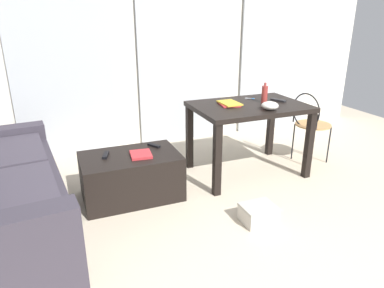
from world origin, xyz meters
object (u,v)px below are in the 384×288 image
tv_remote_primary (154,145)px  tv_remote_secondary (106,155)px  tv_remote_on_table (278,100)px  magazine (141,154)px  craft_table (249,115)px  shoebox (258,214)px  book_stack (229,104)px  wire_chair (309,120)px  bowl (270,106)px  bottle_near (265,94)px  couch (0,195)px  coffee_table (131,176)px  scissors (251,98)px

tv_remote_primary → tv_remote_secondary: 0.50m
tv_remote_on_table → magazine: size_ratio=0.77×
craft_table → tv_remote_secondary: (-1.55, -0.03, -0.22)m
magazine → shoebox: size_ratio=0.76×
book_stack → shoebox: book_stack is taller
wire_chair → bowl: size_ratio=4.95×
tv_remote_primary → tv_remote_secondary: tv_remote_secondary is taller
tv_remote_secondary → bottle_near: bearing=19.0°
couch → shoebox: bearing=-19.6°
bowl → tv_remote_primary: bowl is taller
bottle_near → craft_table: bearing=-178.4°
couch → coffee_table: (1.11, 0.14, -0.09)m
bottle_near → tv_remote_primary: bottle_near is taller
bottle_near → scissors: (-0.03, 0.22, -0.09)m
bottle_near → book_stack: (-0.39, 0.06, -0.08)m
coffee_table → tv_remote_on_table: 1.81m
tv_remote_on_table → magazine: tv_remote_on_table is taller
bowl → book_stack: 0.44m
bottle_near → magazine: 1.50m
tv_remote_secondary → magazine: same height
wire_chair → tv_remote_secondary: bearing=-179.8°
craft_table → wire_chair: size_ratio=1.39×
bowl → book_stack: bearing=130.5°
couch → bowl: (2.52, -0.04, 0.52)m
bottle_near → book_stack: bottle_near is taller
craft_table → bowl: 0.32m
wire_chair → scissors: wire_chair is taller
couch → shoebox: couch is taller
bowl → book_stack: size_ratio=0.62×
book_stack → tv_remote_primary: size_ratio=1.92×
couch → bottle_near: size_ratio=9.82×
bottle_near → tv_remote_on_table: bottle_near is taller
coffee_table → bottle_near: 1.66m
magazine → shoebox: bearing=-38.6°
tv_remote_secondary → shoebox: size_ratio=0.54×
couch → bowl: 2.58m
book_stack → coffee_table: bearing=-172.2°
book_stack → shoebox: 1.26m
book_stack → scissors: book_stack is taller
coffee_table → shoebox: coffee_table is taller
coffee_table → scissors: (1.49, 0.32, 0.57)m
book_stack → magazine: bearing=-168.7°
scissors → tv_remote_primary: size_ratio=0.74×
book_stack → tv_remote_primary: bearing=-178.9°
tv_remote_on_table → tv_remote_primary: (-1.43, 0.04, -0.35)m
bottle_near → tv_remote_secondary: (-1.74, -0.03, -0.43)m
couch → craft_table: bearing=5.3°
book_stack → tv_remote_primary: book_stack is taller
coffee_table → wire_chair: size_ratio=1.08×
coffee_table → craft_table: craft_table is taller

